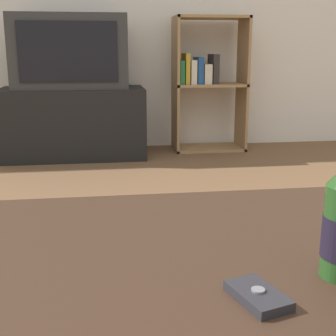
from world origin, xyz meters
TOP-DOWN VIEW (x-y plane):
  - coffee_table at (0.00, 0.00)m, footprint 1.06×0.71m
  - tv_stand at (-0.28, 2.70)m, footprint 1.01×0.50m
  - television at (-0.28, 2.70)m, footprint 0.77×0.46m
  - bookshelf at (0.71, 2.81)m, footprint 0.54×0.30m
  - cell_phone at (0.13, -0.14)m, footprint 0.08×0.10m

SIDE VIEW (x-z plane):
  - tv_stand at x=-0.28m, z-range 0.00..0.49m
  - coffee_table at x=0.00m, z-range 0.15..0.57m
  - cell_phone at x=0.13m, z-range 0.42..0.44m
  - bookshelf at x=0.71m, z-range 0.03..1.02m
  - television at x=-0.28m, z-range 0.49..0.99m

